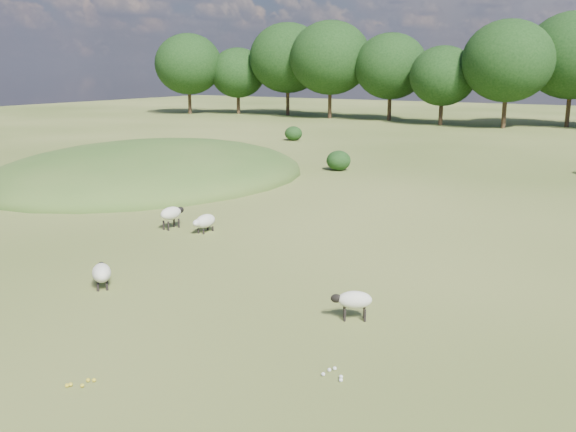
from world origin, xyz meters
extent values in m
plane|color=#374E18|center=(0.00, 20.00, 0.00)|extent=(160.00, 160.00, 0.00)
ellipsoid|color=#33561E|center=(-12.00, 12.00, 0.00)|extent=(16.00, 20.00, 4.00)
cylinder|color=black|center=(-42.96, 52.57, 1.89)|extent=(0.44, 0.44, 3.77)
ellipsoid|color=black|center=(-42.96, 52.57, 6.50)|extent=(8.81, 8.81, 7.93)
cylinder|color=black|center=(-37.62, 56.23, 1.56)|extent=(0.44, 0.44, 3.12)
ellipsoid|color=black|center=(-37.62, 56.23, 5.38)|extent=(7.28, 7.28, 6.55)
cylinder|color=black|center=(-30.54, 57.35, 2.11)|extent=(0.44, 0.44, 4.21)
ellipsoid|color=black|center=(-30.54, 57.35, 7.25)|extent=(9.83, 9.83, 8.84)
cylinder|color=black|center=(-23.43, 55.54, 2.09)|extent=(0.44, 0.44, 4.18)
ellipsoid|color=black|center=(-23.43, 55.54, 7.20)|extent=(9.75, 9.75, 8.78)
cylinder|color=black|center=(-15.94, 56.24, 1.80)|extent=(0.44, 0.44, 3.61)
ellipsoid|color=black|center=(-15.94, 56.24, 6.21)|extent=(8.41, 8.41, 7.57)
cylinder|color=black|center=(-8.82, 53.43, 1.51)|extent=(0.44, 0.44, 3.02)
ellipsoid|color=black|center=(-8.82, 53.43, 5.20)|extent=(7.04, 7.04, 6.34)
cylinder|color=black|center=(-2.08, 52.98, 1.95)|extent=(0.44, 0.44, 3.90)
ellipsoid|color=black|center=(-2.08, 52.98, 6.71)|extent=(9.09, 9.09, 8.18)
cylinder|color=black|center=(3.25, 57.90, 2.11)|extent=(0.44, 0.44, 4.22)
ellipsoid|color=black|center=(3.25, 57.90, 7.27)|extent=(9.85, 9.85, 8.86)
ellipsoid|color=black|center=(-3.99, 19.70, 0.60)|extent=(1.47, 1.47, 1.20)
ellipsoid|color=black|center=(-14.65, 32.23, 0.61)|extent=(1.48, 1.48, 1.21)
ellipsoid|color=beige|center=(-0.07, -2.71, 0.43)|extent=(1.08, 1.04, 0.50)
ellipsoid|color=black|center=(-0.47, -2.36, 0.47)|extent=(0.40, 0.39, 0.25)
cylinder|color=black|center=(-0.37, -2.61, 0.09)|extent=(0.07, 0.07, 0.18)
cylinder|color=black|center=(-0.20, -2.43, 0.09)|extent=(0.07, 0.07, 0.18)
cylinder|color=black|center=(0.06, -3.00, 0.09)|extent=(0.07, 0.07, 0.18)
cylinder|color=black|center=(0.22, -2.81, 0.09)|extent=(0.07, 0.07, 0.18)
ellipsoid|color=beige|center=(-2.95, 3.46, 0.61)|extent=(0.56, 1.00, 0.50)
ellipsoid|color=black|center=(-2.94, 4.00, 0.65)|extent=(0.25, 0.33, 0.25)
cylinder|color=black|center=(-3.07, 3.76, 0.18)|extent=(0.07, 0.07, 0.36)
cylinder|color=black|center=(-2.82, 3.75, 0.18)|extent=(0.07, 0.07, 0.36)
cylinder|color=black|center=(-3.09, 3.18, 0.18)|extent=(0.07, 0.07, 0.36)
cylinder|color=black|center=(-2.84, 3.17, 0.18)|extent=(0.07, 0.07, 0.36)
ellipsoid|color=beige|center=(7.07, -1.16, 0.53)|extent=(0.96, 0.80, 0.43)
ellipsoid|color=black|center=(6.67, -1.39, 0.55)|extent=(0.34, 0.31, 0.22)
cylinder|color=black|center=(6.90, -1.37, 0.15)|extent=(0.06, 0.06, 0.31)
cylinder|color=black|center=(6.80, -1.19, 0.15)|extent=(0.06, 0.06, 0.31)
cylinder|color=black|center=(7.33, -1.13, 0.15)|extent=(0.06, 0.06, 0.31)
cylinder|color=black|center=(7.23, -0.95, 0.15)|extent=(0.06, 0.06, 0.31)
ellipsoid|color=beige|center=(-1.50, 3.75, 0.43)|extent=(0.53, 0.98, 0.50)
ellipsoid|color=silver|center=(-1.49, 3.22, 0.47)|extent=(0.24, 0.32, 0.25)
cylinder|color=black|center=(-1.37, 3.46, 0.09)|extent=(0.07, 0.07, 0.18)
cylinder|color=black|center=(-1.62, 3.46, 0.09)|extent=(0.07, 0.07, 0.18)
cylinder|color=black|center=(-1.38, 4.03, 0.09)|extent=(0.07, 0.07, 0.18)
cylinder|color=black|center=(-1.62, 4.03, 0.09)|extent=(0.07, 0.07, 0.18)
camera|label=1|loc=(13.39, -14.70, 6.09)|focal=40.00mm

